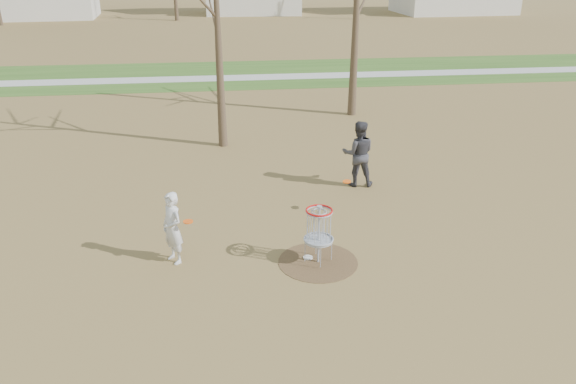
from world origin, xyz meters
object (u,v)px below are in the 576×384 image
at_px(disc_grounded, 308,257).
at_px(disc_golf_basket, 319,226).
at_px(player_throwing, 358,154).
at_px(player_standing, 172,228).

bearing_deg(disc_grounded, disc_golf_basket, -44.08).
height_order(player_throwing, disc_grounded, player_throwing).
bearing_deg(disc_golf_basket, player_standing, 172.29).
relative_size(player_throwing, disc_golf_basket, 1.46).
height_order(player_standing, disc_grounded, player_standing).
bearing_deg(player_throwing, disc_grounded, 71.08).
bearing_deg(disc_grounded, player_throwing, 62.98).
bearing_deg(disc_golf_basket, disc_grounded, 135.92).
relative_size(player_standing, disc_golf_basket, 1.23).
height_order(player_standing, disc_golf_basket, player_standing).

